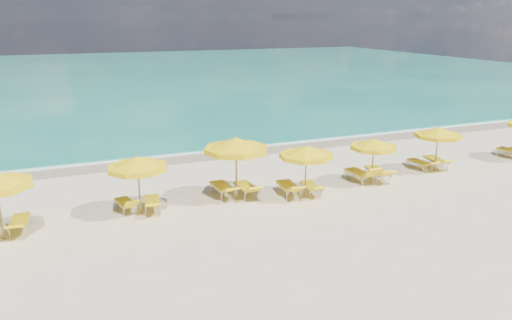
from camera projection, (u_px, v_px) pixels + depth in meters
name	position (u px, v px, depth m)	size (l,w,h in m)	color
ground_plane	(270.00, 197.00, 20.44)	(120.00, 120.00, 0.00)	beige
ocean	(117.00, 75.00, 63.10)	(120.00, 80.00, 0.30)	#167E68
wet_sand_band	(215.00, 153.00, 27.02)	(120.00, 2.60, 0.01)	tan
foam_line	(210.00, 150.00, 27.73)	(120.00, 1.20, 0.03)	white
whitecap_near	(85.00, 127.00, 33.36)	(14.00, 0.36, 0.05)	white
whitecap_far	(243.00, 99.00, 44.69)	(18.00, 0.30, 0.05)	white
umbrella_2	(138.00, 164.00, 18.22)	(2.72, 2.72, 2.29)	#A28851
umbrella_3	(236.00, 145.00, 19.69)	(2.88, 2.88, 2.63)	#A28851
umbrella_4	(306.00, 152.00, 19.93)	(2.64, 2.64, 2.24)	#A28851
umbrella_5	(374.00, 144.00, 21.70)	(2.73, 2.73, 2.09)	#A28851
umbrella_6	(438.00, 133.00, 23.43)	(2.21, 2.21, 2.21)	#A28851
lounger_1_right	(20.00, 225.00, 17.19)	(0.76, 1.88, 0.67)	#A5A8AD
lounger_2_left	(126.00, 206.00, 18.94)	(0.79, 1.68, 0.74)	#A5A8AD
lounger_2_right	(153.00, 205.00, 19.06)	(0.85, 1.86, 0.66)	#A5A8AD
lounger_3_left	(223.00, 191.00, 20.56)	(0.72, 2.01, 0.74)	#A5A8AD
lounger_3_right	(246.00, 190.00, 20.59)	(0.65, 1.91, 0.76)	#A5A8AD
lounger_4_left	(289.00, 190.00, 20.64)	(0.85, 2.01, 0.78)	#A5A8AD
lounger_4_right	(311.00, 189.00, 20.81)	(0.80, 1.79, 0.65)	#A5A8AD
lounger_5_left	(360.00, 176.00, 22.35)	(0.73, 1.90, 0.93)	#A5A8AD
lounger_5_right	(378.00, 175.00, 22.58)	(1.05, 2.10, 0.82)	#A5A8AD
lounger_6_left	(420.00, 165.00, 24.19)	(0.63, 1.73, 0.64)	#A5A8AD
lounger_6_right	(436.00, 163.00, 24.48)	(0.94, 1.99, 0.71)	#A5A8AD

